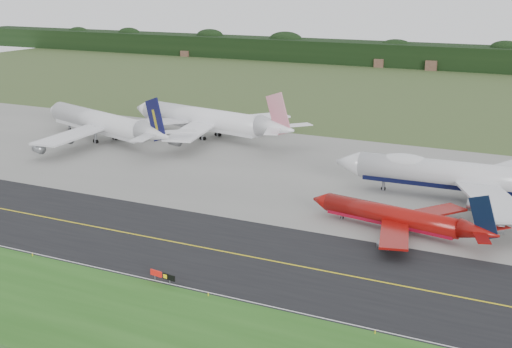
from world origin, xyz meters
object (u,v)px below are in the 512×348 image
object	(u,v)px
jet_red_737	(400,218)
taxiway_sign	(163,275)
jet_ba_747	(475,177)
jet_navy_gold	(104,124)
jet_star_tail	(210,120)

from	to	relation	value
jet_red_737	taxiway_sign	bearing A→B (deg)	-124.11
jet_ba_747	jet_navy_gold	distance (m)	106.39
jet_star_tail	jet_red_737	bearing A→B (deg)	-36.52
jet_ba_747	jet_red_737	xyz separation A→B (m)	(-8.59, -25.25, -2.57)
jet_red_737	taxiway_sign	size ratio (longest dim) A/B	7.55
jet_ba_747	taxiway_sign	bearing A→B (deg)	-118.57
taxiway_sign	jet_red_737	bearing A→B (deg)	55.89
jet_ba_747	jet_navy_gold	xyz separation A→B (m)	(-105.82, 10.96, -0.16)
jet_navy_gold	taxiway_sign	size ratio (longest dim) A/B	12.07
jet_navy_gold	jet_ba_747	bearing A→B (deg)	-5.92
jet_ba_747	taxiway_sign	distance (m)	73.09
jet_navy_gold	jet_red_737	bearing A→B (deg)	-20.43
jet_navy_gold	jet_star_tail	xyz separation A→B (m)	(24.74, 17.47, 0.18)
jet_red_737	jet_navy_gold	size ratio (longest dim) A/B	0.63
jet_red_737	jet_star_tail	bearing A→B (deg)	143.48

